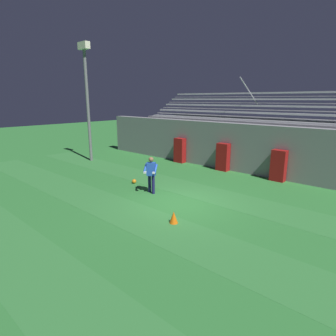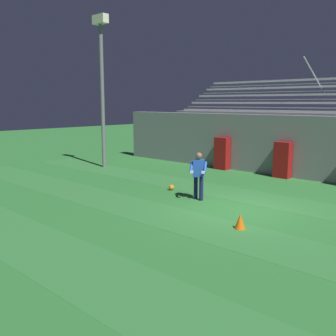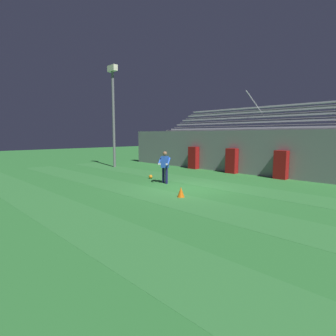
% 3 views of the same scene
% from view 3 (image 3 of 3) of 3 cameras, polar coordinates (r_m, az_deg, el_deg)
% --- Properties ---
extents(ground_plane, '(80.00, 80.00, 0.00)m').
position_cam_3_polar(ground_plane, '(13.29, 4.28, -4.19)').
color(ground_plane, '#2D7533').
extents(turf_stripe_near, '(28.00, 1.95, 0.01)m').
position_cam_3_polar(turf_stripe_near, '(9.84, -20.29, -8.54)').
color(turf_stripe_near, '#337A38').
rests_on(turf_stripe_near, ground).
extents(turf_stripe_mid, '(28.00, 1.95, 0.01)m').
position_cam_3_polar(turf_stripe_mid, '(11.85, -2.61, -5.52)').
color(turf_stripe_mid, '#337A38').
rests_on(turf_stripe_mid, ground).
extents(turf_stripe_far, '(28.00, 1.95, 0.01)m').
position_cam_3_polar(turf_stripe_far, '(14.65, 9.05, -3.21)').
color(turf_stripe_far, '#337A38').
rests_on(turf_stripe_far, ground).
extents(back_wall, '(24.00, 0.60, 2.80)m').
position_cam_3_polar(back_wall, '(18.41, 18.11, 2.96)').
color(back_wall, gray).
rests_on(back_wall, ground).
extents(padding_pillar_gate_left, '(0.73, 0.44, 1.63)m').
position_cam_3_polar(padding_pillar_gate_left, '(18.84, 12.83, 1.43)').
color(padding_pillar_gate_left, maroon).
rests_on(padding_pillar_gate_left, ground).
extents(padding_pillar_gate_right, '(0.73, 0.44, 1.63)m').
position_cam_3_polar(padding_pillar_gate_right, '(17.23, 21.98, 0.61)').
color(padding_pillar_gate_right, maroon).
rests_on(padding_pillar_gate_right, ground).
extents(padding_pillar_far_left, '(0.73, 0.44, 1.63)m').
position_cam_3_polar(padding_pillar_far_left, '(20.87, 5.22, 2.09)').
color(padding_pillar_far_left, maroon).
rests_on(padding_pillar_far_left, ground).
extents(bleacher_stand, '(18.00, 4.05, 5.43)m').
position_cam_3_polar(bleacher_stand, '(20.49, 21.27, 3.49)').
color(bleacher_stand, gray).
rests_on(bleacher_stand, ground).
extents(floodlight_pole, '(0.90, 0.36, 7.68)m').
position_cam_3_polar(floodlight_pole, '(22.30, -11.07, 12.78)').
color(floodlight_pole, slate).
rests_on(floodlight_pole, ground).
extents(goalkeeper, '(0.74, 0.71, 1.67)m').
position_cam_3_polar(goalkeeper, '(14.54, -0.65, 0.59)').
color(goalkeeper, '#19194C').
rests_on(goalkeeper, ground).
extents(soccer_ball, '(0.22, 0.22, 0.22)m').
position_cam_3_polar(soccer_ball, '(16.23, -3.55, -1.77)').
color(soccer_ball, orange).
rests_on(soccer_ball, ground).
extents(traffic_cone, '(0.30, 0.30, 0.42)m').
position_cam_3_polar(traffic_cone, '(11.44, 2.64, -4.91)').
color(traffic_cone, orange).
rests_on(traffic_cone, ground).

